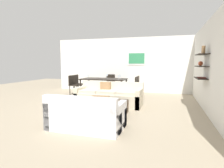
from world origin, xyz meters
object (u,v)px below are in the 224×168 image
object	(u,v)px
loveseat_white	(86,116)
dining_chair_left_far	(78,82)
decorative_bowl	(104,100)
dining_chair_head	(110,82)
dining_table	(104,80)
dining_chair_left_near	(73,83)
sofa_beige	(109,97)
coffee_table	(105,108)
dining_chair_right_near	(134,86)
wine_glass_left_near	(88,76)
apple_on_coffee_table	(99,99)
wine_glass_right_far	(120,76)
wine_glass_head	(107,75)
wine_glass_right_near	(119,77)
dining_chair_right_far	(135,84)

from	to	relation	value
loveseat_white	dining_chair_left_far	xyz separation A→B (m)	(-2.51, 4.45, 0.21)
decorative_bowl	dining_chair_head	size ratio (longest dim) A/B	0.44
dining_table	decorative_bowl	bearing A→B (deg)	-70.32
dining_table	dining_chair_left_near	xyz separation A→B (m)	(-1.41, -0.23, -0.18)
sofa_beige	decorative_bowl	xyz separation A→B (m)	(0.24, -1.24, 0.13)
coffee_table	dining_chair_head	distance (m)	4.12
dining_chair_right_near	wine_glass_left_near	world-z (taller)	wine_glass_left_near
apple_on_coffee_table	wine_glass_left_near	xyz separation A→B (m)	(-1.63, 2.81, 0.46)
sofa_beige	dining_chair_right_near	bearing A→B (deg)	71.11
decorative_bowl	dining_table	xyz separation A→B (m)	(-1.10, 3.08, 0.26)
loveseat_white	apple_on_coffee_table	xyz separation A→B (m)	(-0.20, 1.27, 0.12)
decorative_bowl	apple_on_coffee_table	size ratio (longest dim) A/B	5.47
dining_chair_right_near	dining_chair_left_far	size ratio (longest dim) A/B	1.00
coffee_table	dining_chair_head	size ratio (longest dim) A/B	1.30
dining_chair_left_near	wine_glass_right_far	size ratio (longest dim) A/B	4.75
dining_chair_left_near	wine_glass_head	size ratio (longest dim) A/B	4.89
wine_glass_right_far	wine_glass_right_near	world-z (taller)	wine_glass_right_far
decorative_bowl	dining_chair_right_near	world-z (taller)	dining_chair_right_near
loveseat_white	dining_chair_left_far	size ratio (longest dim) A/B	1.84
dining_chair_right_near	dining_chair_right_far	world-z (taller)	same
decorative_bowl	dining_chair_right_near	size ratio (longest dim) A/B	0.44
loveseat_white	wine_glass_right_far	world-z (taller)	wine_glass_right_far
dining_chair_left_near	wine_glass_head	world-z (taller)	wine_glass_head
loveseat_white	wine_glass_left_near	bearing A→B (deg)	114.16
decorative_bowl	wine_glass_right_far	bearing A→B (deg)	96.66
apple_on_coffee_table	dining_chair_left_near	xyz separation A→B (m)	(-2.31, 2.71, 0.09)
wine_glass_left_near	wine_glass_right_far	bearing A→B (deg)	9.94
dining_chair_left_far	dining_chair_head	world-z (taller)	same
decorative_bowl	wine_glass_left_near	xyz separation A→B (m)	(-1.83, 2.95, 0.45)
dining_chair_left_far	wine_glass_left_near	bearing A→B (deg)	-27.77
dining_chair_head	dining_chair_left_near	xyz separation A→B (m)	(-1.41, -1.15, 0.00)
wine_glass_head	dining_chair_head	bearing A→B (deg)	90.00
loveseat_white	wine_glass_head	distance (m)	4.84
dining_chair_right_far	dining_chair_head	bearing A→B (deg)	153.89
dining_chair_head	coffee_table	bearing A→B (deg)	-74.03
decorative_bowl	wine_glass_head	bearing A→B (deg)	107.31
wine_glass_right_far	coffee_table	bearing A→B (deg)	-82.71
dining_table	wine_glass_left_near	world-z (taller)	wine_glass_left_near
wine_glass_right_near	apple_on_coffee_table	bearing A→B (deg)	-86.36
sofa_beige	dining_chair_left_near	xyz separation A→B (m)	(-2.26, 1.61, 0.21)
wine_glass_head	wine_glass_left_near	size ratio (longest dim) A/B	1.00
wine_glass_right_near	wine_glass_head	bearing A→B (deg)	141.33
sofa_beige	dining_chair_right_far	size ratio (longest dim) A/B	2.56
dining_table	dining_chair_left_far	bearing A→B (deg)	170.66
coffee_table	wine_glass_right_near	bearing A→B (deg)	97.92
wine_glass_head	dining_chair_right_far	bearing A→B (deg)	-8.99
dining_table	dining_chair_right_near	bearing A→B (deg)	-9.34
loveseat_white	coffee_table	size ratio (longest dim) A/B	1.42
dining_chair_left_far	wine_glass_right_near	distance (m)	2.19
sofa_beige	wine_glass_right_near	bearing A→B (deg)	94.40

